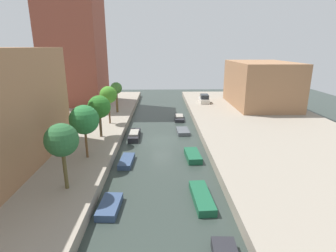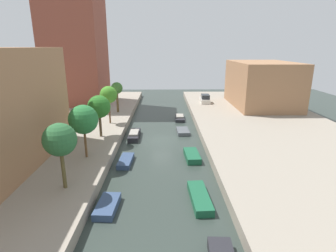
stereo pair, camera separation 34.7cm
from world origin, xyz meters
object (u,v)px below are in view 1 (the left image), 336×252
(low_block_right, at_px, (261,84))
(moored_boat_right_3, at_px, (183,131))
(moored_boat_left_2, at_px, (134,135))
(moored_boat_right_2, at_px, (193,156))
(street_tree_4, at_px, (116,89))
(parked_car, at_px, (204,99))
(apartment_tower_far, at_px, (73,37))
(street_tree_3, at_px, (108,95))
(moored_boat_right_1, at_px, (202,197))
(street_tree_2, at_px, (99,107))
(moored_boat_right_4, at_px, (179,118))
(street_tree_0, at_px, (62,140))
(street_tree_1, at_px, (84,120))
(moored_boat_left_0, at_px, (110,206))
(moored_boat_left_1, at_px, (127,161))

(low_block_right, distance_m, moored_boat_right_3, 20.56)
(moored_boat_left_2, xyz_separation_m, moored_boat_right_2, (6.86, -6.92, -0.08))
(street_tree_4, distance_m, parked_car, 17.62)
(apartment_tower_far, xyz_separation_m, street_tree_3, (8.67, -15.01, -8.03))
(moored_boat_right_2, bearing_deg, street_tree_4, 121.56)
(parked_car, height_order, moored_boat_right_3, parked_car)
(parked_car, bearing_deg, street_tree_4, -154.13)
(moored_boat_left_2, xyz_separation_m, moored_boat_right_1, (6.62, -15.17, -0.10))
(parked_car, bearing_deg, street_tree_2, -127.65)
(low_block_right, distance_m, moored_boat_right_4, 16.93)
(street_tree_0, relative_size, street_tree_3, 0.98)
(moored_boat_right_3, bearing_deg, street_tree_3, 170.81)
(low_block_right, distance_m, moored_boat_left_2, 26.72)
(street_tree_3, bearing_deg, low_block_right, 24.43)
(street_tree_1, relative_size, moored_boat_right_2, 1.46)
(apartment_tower_far, relative_size, moored_boat_left_2, 5.39)
(moored_boat_left_0, distance_m, moored_boat_right_2, 11.69)
(moored_boat_right_2, bearing_deg, street_tree_2, 156.37)
(street_tree_4, bearing_deg, apartment_tower_far, 136.46)
(moored_boat_left_0, bearing_deg, moored_boat_right_3, 69.52)
(low_block_right, bearing_deg, street_tree_3, -155.57)
(low_block_right, height_order, street_tree_0, low_block_right)
(moored_boat_left_1, height_order, moored_boat_right_4, moored_boat_right_4)
(street_tree_4, xyz_separation_m, moored_boat_right_4, (10.22, -1.36, -4.54))
(moored_boat_left_0, relative_size, moored_boat_right_2, 0.88)
(moored_boat_left_1, bearing_deg, street_tree_0, -119.06)
(street_tree_1, distance_m, moored_boat_right_4, 20.92)
(moored_boat_left_1, height_order, moored_boat_right_2, moored_boat_right_2)
(street_tree_0, distance_m, moored_boat_left_2, 15.83)
(moored_boat_left_0, bearing_deg, street_tree_1, 114.89)
(street_tree_1, xyz_separation_m, moored_boat_left_2, (3.77, 8.67, -4.42))
(street_tree_3, xyz_separation_m, parked_car, (15.60, 14.33, -3.38))
(moored_boat_left_2, height_order, moored_boat_right_3, moored_boat_left_2)
(street_tree_3, distance_m, parked_car, 21.45)
(low_block_right, xyz_separation_m, moored_boat_right_1, (-14.94, -30.28, -4.63))
(street_tree_0, height_order, moored_boat_right_4, street_tree_0)
(apartment_tower_far, bearing_deg, street_tree_3, -59.98)
(street_tree_1, bearing_deg, moored_boat_left_2, 66.50)
(apartment_tower_far, distance_m, street_tree_0, 35.39)
(street_tree_1, distance_m, street_tree_2, 6.39)
(moored_boat_left_1, xyz_separation_m, moored_boat_right_4, (6.50, 17.03, 0.05))
(moored_boat_left_1, bearing_deg, moored_boat_left_0, -91.65)
(moored_boat_right_3, bearing_deg, moored_boat_right_1, -89.55)
(moored_boat_left_2, bearing_deg, moored_boat_right_2, -45.27)
(street_tree_3, xyz_separation_m, moored_boat_right_4, (10.22, 5.41, -4.74))
(low_block_right, distance_m, street_tree_1, 34.74)
(street_tree_1, height_order, moored_boat_left_1, street_tree_1)
(street_tree_4, bearing_deg, moored_boat_right_2, -58.44)
(apartment_tower_far, relative_size, street_tree_2, 4.82)
(moored_boat_right_1, bearing_deg, moored_boat_right_4, 90.39)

